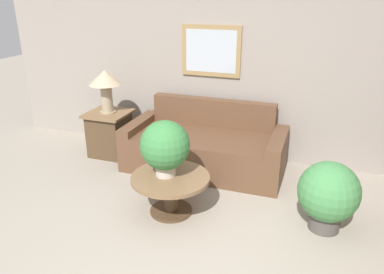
{
  "coord_description": "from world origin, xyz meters",
  "views": [
    {
      "loc": [
        0.8,
        -2.15,
        2.29
      ],
      "look_at": [
        -0.58,
        1.79,
        0.64
      ],
      "focal_mm": 35.0,
      "sensor_mm": 36.0,
      "label": 1
    }
  ],
  "objects": [
    {
      "name": "coffee_table",
      "position": [
        -0.59,
        1.11,
        0.32
      ],
      "size": [
        0.84,
        0.84,
        0.44
      ],
      "color": "#4C3823",
      "rests_on": "ground_plane"
    },
    {
      "name": "couch_main",
      "position": [
        -0.58,
        2.3,
        0.29
      ],
      "size": [
        2.11,
        0.97,
        0.88
      ],
      "color": "brown",
      "rests_on": "ground_plane"
    },
    {
      "name": "wall_back",
      "position": [
        -0.01,
        2.88,
        1.3
      ],
      "size": [
        7.91,
        0.09,
        2.6
      ],
      "color": "gray",
      "rests_on": "ground_plane"
    },
    {
      "name": "side_table",
      "position": [
        -2.03,
        2.27,
        0.33
      ],
      "size": [
        0.59,
        0.59,
        0.65
      ],
      "color": "#4C3823",
      "rests_on": "ground_plane"
    },
    {
      "name": "potted_plant_floor",
      "position": [
        1.0,
        1.35,
        0.4
      ],
      "size": [
        0.61,
        0.61,
        0.73
      ],
      "color": "#4C4742",
      "rests_on": "ground_plane"
    },
    {
      "name": "table_lamp",
      "position": [
        -2.03,
        2.27,
        1.09
      ],
      "size": [
        0.46,
        0.46,
        0.61
      ],
      "color": "tan",
      "rests_on": "side_table"
    },
    {
      "name": "potted_plant_on_table",
      "position": [
        -0.65,
        1.13,
        0.77
      ],
      "size": [
        0.52,
        0.52,
        0.61
      ],
      "color": "beige",
      "rests_on": "coffee_table"
    }
  ]
}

